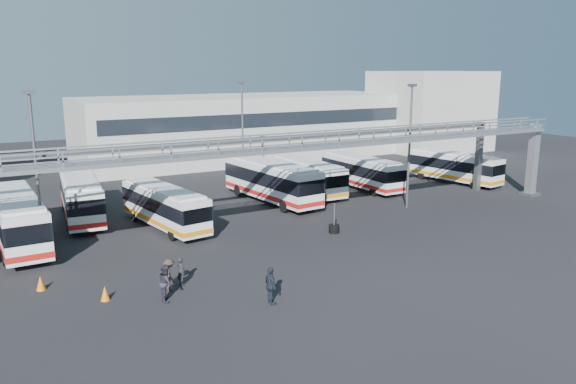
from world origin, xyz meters
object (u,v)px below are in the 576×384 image
bus_6 (307,175)px  bus_5 (271,180)px  bus_9 (454,166)px  pedestrian_c (169,275)px  bus_1 (17,218)px  light_pole_left (36,167)px  pedestrian_d (271,286)px  light_pole_mid (410,140)px  cone_left (105,293)px  bus_2 (81,196)px  pedestrian_b (166,282)px  bus_3 (164,206)px  bus_7 (361,171)px  light_pole_back (243,128)px  pedestrian_a (181,271)px  cone_right (41,283)px  tire_stack (334,228)px

bus_6 → bus_5: bearing=-161.4°
bus_9 → pedestrian_c: bus_9 is taller
pedestrian_c → bus_1: bearing=25.7°
light_pole_left → pedestrian_d: 16.21m
light_pole_mid → pedestrian_d: 22.89m
bus_9 → cone_left: (-37.41, -12.93, -1.32)m
bus_2 → bus_6: bearing=3.5°
bus_9 → pedestrian_b: (-34.70, -14.46, -0.75)m
bus_2 → light_pole_left: bearing=-107.4°
bus_3 → bus_5: 11.10m
bus_7 → cone_left: bus_7 is taller
light_pole_left → bus_2: (3.73, 8.72, -3.88)m
bus_1 → bus_2: (4.82, 5.05, -0.07)m
light_pole_back → bus_1: size_ratio=0.89×
pedestrian_a → pedestrian_d: (3.03, -4.55, 0.17)m
bus_1 → bus_7: size_ratio=1.12×
bus_5 → bus_6: size_ratio=1.15×
bus_3 → bus_5: size_ratio=0.86×
light_pole_mid → pedestrian_b: (-23.43, -8.67, -4.78)m
light_pole_mid → bus_7: bearing=80.7°
bus_5 → pedestrian_a: 19.77m
light_pole_left → bus_3: size_ratio=1.00×
bus_6 → pedestrian_a: (-17.84, -16.06, -0.92)m
bus_6 → light_pole_left: bearing=-160.6°
pedestrian_a → pedestrian_c: (-0.76, -0.33, 0.07)m
light_pole_mid → bus_2: (-24.27, 9.72, -3.88)m
cone_right → pedestrian_d: bearing=-38.1°
light_pole_back → cone_right: light_pole_back is taller
bus_6 → bus_1: bearing=-169.3°
bus_9 → pedestrian_d: (-30.37, -17.47, -0.73)m
pedestrian_a → light_pole_mid: bearing=-83.1°
bus_5 → tire_stack: size_ratio=5.47×
bus_1 → pedestrian_c: 13.66m
cone_left → tire_stack: 17.21m
light_pole_mid → cone_left: light_pole_mid is taller
bus_1 → cone_right: size_ratio=14.89×
cone_left → bus_9: bearing=19.1°
bus_6 → pedestrian_b: bus_6 is taller
bus_2 → bus_5: 15.58m
bus_5 → light_pole_mid: bearing=-45.5°
bus_5 → bus_1: bearing=-177.4°
bus_1 → cone_left: size_ratio=15.35×
bus_6 → bus_9: 15.88m
bus_3 → tire_stack: bus_3 is taller
light_pole_left → tire_stack: bearing=-12.3°
light_pole_mid → pedestrian_d: (-19.10, -11.68, -4.77)m
bus_6 → bus_7: bus_7 is taller
bus_6 → tire_stack: (-5.14, -11.98, -1.35)m
light_pole_left → bus_2: light_pole_left is taller
bus_9 → bus_6: bearing=159.4°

